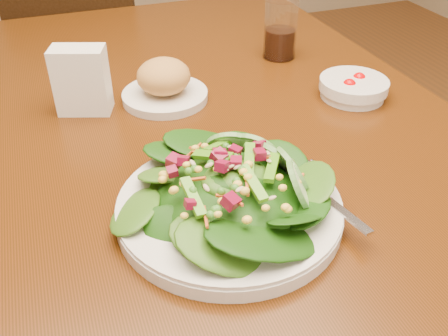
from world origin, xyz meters
The scene contains 7 objects.
dining_table centered at (0.00, 0.00, 0.65)m, with size 0.90×1.40×0.75m.
chair_far centered at (-0.11, 1.04, 0.51)m, with size 0.57×0.57×0.96m.
salad_plate centered at (-0.05, -0.25, 0.78)m, with size 0.31×0.30×0.09m.
bread_plate centered at (-0.05, 0.11, 0.78)m, with size 0.16×0.16×0.08m.
tomato_bowl centered at (0.29, 0.00, 0.77)m, with size 0.13×0.13×0.04m.
drinking_glass centered at (0.24, 0.22, 0.80)m, with size 0.07×0.07×0.13m.
napkin_holder centered at (-0.20, 0.12, 0.81)m, with size 0.11×0.08×0.12m.
Camera 1 is at (-0.24, -0.73, 1.20)m, focal length 40.00 mm.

